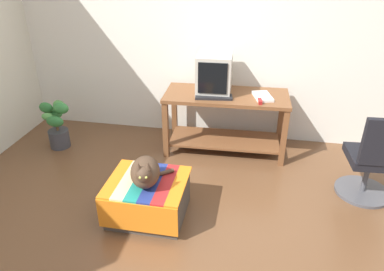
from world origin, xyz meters
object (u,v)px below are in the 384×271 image
desk (226,113)px  cat (145,172)px  potted_plant (57,125)px  office_chair (373,163)px  keyboard (214,97)px  stapler (260,101)px  tv_monitor (214,73)px  book (263,96)px  ottoman_with_blanket (148,198)px

desk → cat: (-0.53, -1.35, 0.01)m
potted_plant → office_chair: (3.41, -0.36, 0.10)m
keyboard → stapler: 0.50m
tv_monitor → book: (0.54, -0.09, -0.20)m
stapler → ottoman_with_blanket: bearing=-138.1°
cat → office_chair: (1.98, 0.69, -0.10)m
office_chair → cat: bearing=15.6°
cat → potted_plant: (-1.43, 1.06, -0.20)m
ottoman_with_blanket → stapler: stapler is taller
book → stapler: size_ratio=2.61×
potted_plant → stapler: (2.33, 0.11, 0.44)m
book → cat: size_ratio=0.67×
keyboard → office_chair: (1.57, -0.53, -0.33)m
tv_monitor → stapler: bearing=-27.7°
desk → office_chair: size_ratio=1.57×
tv_monitor → book: tv_monitor is taller
ottoman_with_blanket → potted_plant: 1.75m
desk → book: (0.40, -0.03, 0.24)m
tv_monitor → keyboard: size_ratio=1.12×
cat → potted_plant: 1.79m
keyboard → office_chair: size_ratio=0.45×
desk → stapler: bearing=-29.1°
keyboard → book: book is taller
tv_monitor → ottoman_with_blanket: 1.60m
cat → office_chair: office_chair is taller
keyboard → book: (0.52, 0.11, 0.00)m
keyboard → tv_monitor: bearing=89.7°
book → office_chair: 1.27m
keyboard → office_chair: 1.69m
cat → tv_monitor: bearing=61.0°
ottoman_with_blanket → cat: cat is taller
stapler → desk: bearing=143.9°
potted_plant → ottoman_with_blanket: bearing=-35.5°
book → cat: 1.63m
desk → ottoman_with_blanket: size_ratio=2.05×
keyboard → office_chair: bearing=-26.0°
book → stapler: stapler is taller
book → ottoman_with_blanket: bearing=-142.5°
desk → potted_plant: 2.00m
tv_monitor → keyboard: tv_monitor is taller
ottoman_with_blanket → stapler: 1.54m
ottoman_with_blanket → cat: (0.01, -0.04, 0.31)m
book → ottoman_with_blanket: book is taller
ottoman_with_blanket → potted_plant: size_ratio=1.17×
tv_monitor → office_chair: (1.59, -0.72, -0.53)m
potted_plant → cat: bearing=-36.5°
tv_monitor → ottoman_with_blanket: size_ratio=0.66×
tv_monitor → office_chair: bearing=-26.5°
ottoman_with_blanket → keyboard: bearing=70.5°
book → ottoman_with_blanket: 1.68m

